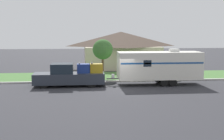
% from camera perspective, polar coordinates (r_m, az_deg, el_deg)
% --- Properties ---
extents(ground_plane, '(120.00, 120.00, 0.00)m').
position_cam_1_polar(ground_plane, '(26.50, 1.62, -3.46)').
color(ground_plane, '#2D2D33').
extents(curb_strip, '(80.00, 0.30, 0.14)m').
position_cam_1_polar(curb_strip, '(30.16, 0.69, -2.02)').
color(curb_strip, beige).
rests_on(curb_strip, ground_plane).
extents(lawn_strip, '(80.00, 7.00, 0.03)m').
position_cam_1_polar(lawn_strip, '(33.75, -0.02, -1.12)').
color(lawn_strip, '#477538').
rests_on(lawn_strip, ground_plane).
extents(house_across_street, '(10.41, 8.14, 4.77)m').
position_cam_1_polar(house_across_street, '(41.76, 1.66, 3.86)').
color(house_across_street, beige).
rests_on(house_across_street, ground_plane).
extents(pickup_truck, '(6.33, 2.07, 2.10)m').
position_cam_1_polar(pickup_truck, '(27.87, -7.73, -1.05)').
color(pickup_truck, black).
rests_on(pickup_truck, ground_plane).
extents(travel_trailer, '(8.56, 2.39, 3.27)m').
position_cam_1_polar(travel_trailer, '(28.66, 8.64, 0.84)').
color(travel_trailer, black).
rests_on(travel_trailer, ground_plane).
extents(mailbox, '(0.48, 0.20, 1.35)m').
position_cam_1_polar(mailbox, '(31.93, 11.35, 0.11)').
color(mailbox, brown).
rests_on(mailbox, ground_plane).
extents(tree_in_yard, '(2.10, 2.10, 4.03)m').
position_cam_1_polar(tree_in_yard, '(32.39, -1.71, 3.75)').
color(tree_in_yard, brown).
rests_on(tree_in_yard, ground_plane).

